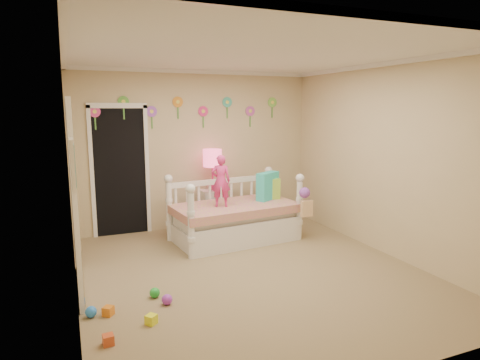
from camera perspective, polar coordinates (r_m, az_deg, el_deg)
name	(u,v)px	position (r m, az deg, el deg)	size (l,w,h in m)	color
floor	(251,272)	(5.29, 1.53, -12.40)	(4.00, 4.50, 0.01)	#7F684C
ceiling	(252,54)	(4.93, 1.68, 16.80)	(4.00, 4.50, 0.01)	white
back_wall	(197,150)	(7.05, -5.93, 4.07)	(4.00, 0.01, 2.60)	tan
left_wall	(69,179)	(4.52, -22.20, 0.18)	(0.01, 4.50, 2.60)	tan
right_wall	(386,160)	(6.04, 19.20, 2.62)	(0.01, 4.50, 2.60)	tan
crown_molding	(252,56)	(4.93, 1.67, 16.46)	(4.00, 4.50, 0.06)	white
daybed	(235,208)	(6.36, -0.75, -3.76)	(1.87, 1.01, 1.01)	white
pillow_turquoise	(268,186)	(6.61, 3.77, -0.82)	(0.43, 0.15, 0.43)	#24B3B4
pillow_lime	(269,189)	(6.65, 3.95, -1.24)	(0.34, 0.13, 0.33)	#9BD440
child	(221,181)	(6.11, -2.63, -0.11)	(0.28, 0.18, 0.76)	#E93584
nightstand	(213,209)	(7.02, -3.69, -3.98)	(0.39, 0.30, 0.66)	white
table_lamp	(212,163)	(6.88, -3.77, 2.31)	(0.31, 0.31, 0.67)	#E01D63
closet_doorway	(120,170)	(6.81, -15.97, 1.30)	(0.90, 0.04, 2.07)	black
flower_decals	(191,111)	(6.97, -6.71, 9.26)	(3.40, 0.02, 0.50)	#B2668C
mirror_closet	(74,197)	(4.86, -21.58, -2.15)	(0.07, 1.30, 2.10)	white
wall_picture	(73,165)	(3.59, -21.81, 1.93)	(0.05, 0.34, 0.42)	white
hanging_bag	(305,203)	(6.24, 8.83, -3.11)	(0.20, 0.16, 0.36)	beige
toy_scatter	(134,319)	(4.23, -14.17, -17.85)	(0.80, 1.30, 0.11)	#996666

